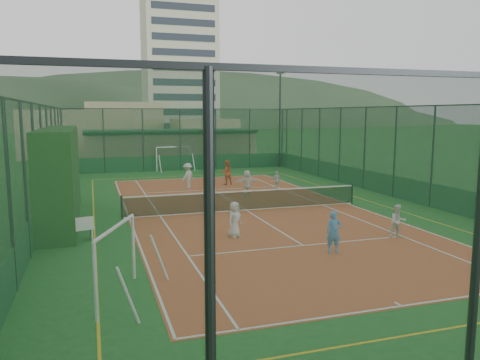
{
  "coord_description": "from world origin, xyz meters",
  "views": [
    {
      "loc": [
        -6.97,
        -20.91,
        4.61
      ],
      "look_at": [
        0.32,
        1.93,
        1.2
      ],
      "focal_mm": 35.0,
      "sensor_mm": 36.0,
      "label": 1
    }
  ],
  "objects_px": {
    "child_far_right": "(277,181)",
    "apartment_tower": "(179,65)",
    "floodlight_ne": "(280,119)",
    "clubhouse": "(170,147)",
    "child_far_left": "(188,176)",
    "child_near_right": "(398,221)",
    "white_bench": "(71,229)",
    "child_near_mid": "(334,232)",
    "futsal_goal_far": "(174,159)",
    "coach": "(227,172)",
    "futsal_goal_near": "(116,263)",
    "child_far_back": "(247,182)",
    "child_near_left": "(235,219)"
  },
  "relations": [
    {
      "from": "child_far_right",
      "to": "apartment_tower",
      "type": "bearing_deg",
      "value": -102.04
    },
    {
      "from": "floodlight_ne",
      "to": "clubhouse",
      "type": "distance_m",
      "value": 10.47
    },
    {
      "from": "clubhouse",
      "to": "child_far_left",
      "type": "relative_size",
      "value": 9.69
    },
    {
      "from": "child_near_right",
      "to": "child_far_right",
      "type": "height_order",
      "value": "child_near_right"
    },
    {
      "from": "white_bench",
      "to": "child_near_mid",
      "type": "relative_size",
      "value": 1.17
    },
    {
      "from": "white_bench",
      "to": "floodlight_ne",
      "type": "bearing_deg",
      "value": 37.51
    },
    {
      "from": "apartment_tower",
      "to": "child_near_mid",
      "type": "height_order",
      "value": "apartment_tower"
    },
    {
      "from": "futsal_goal_far",
      "to": "coach",
      "type": "relative_size",
      "value": 1.85
    },
    {
      "from": "white_bench",
      "to": "futsal_goal_near",
      "type": "distance_m",
      "value": 6.05
    },
    {
      "from": "futsal_goal_near",
      "to": "child_far_left",
      "type": "xyz_separation_m",
      "value": [
        5.15,
        16.67,
        -0.12
      ]
    },
    {
      "from": "futsal_goal_near",
      "to": "coach",
      "type": "height_order",
      "value": "futsal_goal_near"
    },
    {
      "from": "floodlight_ne",
      "to": "clubhouse",
      "type": "bearing_deg",
      "value": 147.88
    },
    {
      "from": "floodlight_ne",
      "to": "child_far_right",
      "type": "xyz_separation_m",
      "value": [
        -4.99,
        -11.66,
        -3.52
      ]
    },
    {
      "from": "floodlight_ne",
      "to": "futsal_goal_near",
      "type": "relative_size",
      "value": 2.92
    },
    {
      "from": "apartment_tower",
      "to": "child_near_mid",
      "type": "bearing_deg",
      "value": -97.26
    },
    {
      "from": "floodlight_ne",
      "to": "child_near_right",
      "type": "distance_m",
      "value": 23.83
    },
    {
      "from": "child_near_right",
      "to": "child_far_left",
      "type": "xyz_separation_m",
      "value": [
        -5.16,
        13.91,
        0.16
      ]
    },
    {
      "from": "futsal_goal_near",
      "to": "child_far_right",
      "type": "distance_m",
      "value": 17.41
    },
    {
      "from": "child_far_right",
      "to": "child_far_back",
      "type": "bearing_deg",
      "value": 16.11
    },
    {
      "from": "child_near_left",
      "to": "child_far_left",
      "type": "height_order",
      "value": "child_far_left"
    },
    {
      "from": "child_near_mid",
      "to": "apartment_tower",
      "type": "bearing_deg",
      "value": 94.96
    },
    {
      "from": "child_near_left",
      "to": "child_far_left",
      "type": "xyz_separation_m",
      "value": [
        0.62,
        11.97,
        0.11
      ]
    },
    {
      "from": "coach",
      "to": "futsal_goal_near",
      "type": "bearing_deg",
      "value": 58.58
    },
    {
      "from": "child_far_left",
      "to": "child_far_right",
      "type": "height_order",
      "value": "child_far_left"
    },
    {
      "from": "apartment_tower",
      "to": "coach",
      "type": "xyz_separation_m",
      "value": [
        -10.64,
        -73.93,
        -14.18
      ]
    },
    {
      "from": "child_far_left",
      "to": "child_near_mid",
      "type": "bearing_deg",
      "value": 54.32
    },
    {
      "from": "white_bench",
      "to": "child_near_mid",
      "type": "height_order",
      "value": "child_near_mid"
    },
    {
      "from": "apartment_tower",
      "to": "child_near_right",
      "type": "relative_size",
      "value": 24.05
    },
    {
      "from": "white_bench",
      "to": "child_near_right",
      "type": "bearing_deg",
      "value": -28.12
    },
    {
      "from": "clubhouse",
      "to": "child_far_back",
      "type": "bearing_deg",
      "value": -85.51
    },
    {
      "from": "child_near_left",
      "to": "child_near_right",
      "type": "xyz_separation_m",
      "value": [
        5.78,
        -1.94,
        -0.05
      ]
    },
    {
      "from": "floodlight_ne",
      "to": "child_near_mid",
      "type": "distance_m",
      "value": 25.59
    },
    {
      "from": "white_bench",
      "to": "child_far_right",
      "type": "relative_size",
      "value": 1.38
    },
    {
      "from": "floodlight_ne",
      "to": "child_near_mid",
      "type": "relative_size",
      "value": 5.88
    },
    {
      "from": "child_near_left",
      "to": "child_near_right",
      "type": "height_order",
      "value": "child_near_left"
    },
    {
      "from": "child_near_left",
      "to": "child_far_left",
      "type": "bearing_deg",
      "value": 52.8
    },
    {
      "from": "futsal_goal_far",
      "to": "child_far_back",
      "type": "bearing_deg",
      "value": -93.45
    },
    {
      "from": "child_near_right",
      "to": "child_far_right",
      "type": "distance_m",
      "value": 11.42
    },
    {
      "from": "futsal_goal_far",
      "to": "child_near_mid",
      "type": "height_order",
      "value": "futsal_goal_far"
    },
    {
      "from": "white_bench",
      "to": "coach",
      "type": "bearing_deg",
      "value": 38.21
    },
    {
      "from": "futsal_goal_near",
      "to": "child_near_mid",
      "type": "relative_size",
      "value": 2.02
    },
    {
      "from": "child_far_left",
      "to": "child_far_back",
      "type": "xyz_separation_m",
      "value": [
        2.74,
        -3.37,
        -0.07
      ]
    },
    {
      "from": "child_far_right",
      "to": "coach",
      "type": "height_order",
      "value": "coach"
    },
    {
      "from": "child_near_right",
      "to": "futsal_goal_near",
      "type": "bearing_deg",
      "value": -153.06
    },
    {
      "from": "futsal_goal_far",
      "to": "child_near_right",
      "type": "xyz_separation_m",
      "value": [
        4.41,
        -23.47,
        -0.33
      ]
    },
    {
      "from": "floodlight_ne",
      "to": "coach",
      "type": "height_order",
      "value": "floodlight_ne"
    },
    {
      "from": "apartment_tower",
      "to": "child_near_right",
      "type": "xyz_separation_m",
      "value": [
        -8.18,
        -88.48,
        -14.37
      ]
    },
    {
      "from": "futsal_goal_far",
      "to": "child_near_mid",
      "type": "xyz_separation_m",
      "value": [
        1.18,
        -24.46,
        -0.25
      ]
    },
    {
      "from": "futsal_goal_far",
      "to": "coach",
      "type": "xyz_separation_m",
      "value": [
        1.94,
        -8.92,
        -0.15
      ]
    },
    {
      "from": "child_near_left",
      "to": "child_far_back",
      "type": "distance_m",
      "value": 9.23
    }
  ]
}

